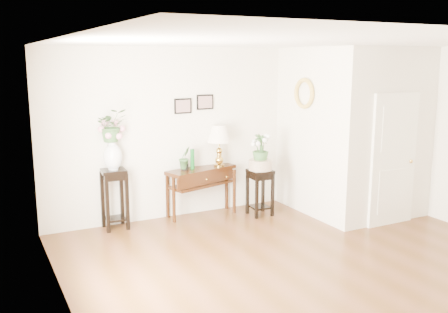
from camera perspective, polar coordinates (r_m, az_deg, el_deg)
floor at (r=6.66m, az=10.14°, el=-12.12°), size 6.00×5.50×0.02m
ceiling at (r=6.14m, az=11.04°, el=12.70°), size 6.00×5.50×0.02m
wall_back at (r=8.56m, az=-0.69°, el=2.98°), size 6.00×0.02×2.80m
wall_left at (r=5.05m, az=-17.61°, el=-3.26°), size 0.02×5.50×2.80m
partition at (r=8.92m, az=14.36°, el=2.97°), size 1.80×1.95×2.80m
door at (r=8.27m, az=18.80°, el=-0.37°), size 0.90×0.05×2.10m
art_print_left at (r=8.22m, az=-4.72°, el=5.77°), size 0.30×0.02×0.25m
art_print_right at (r=8.38m, az=-2.18°, el=6.24°), size 0.30×0.02×0.25m
wall_ornament at (r=8.37m, az=9.12°, el=7.13°), size 0.07×0.51×0.51m
console_table at (r=8.43m, az=-2.61°, el=-4.04°), size 1.29×0.72×0.82m
table_lamp at (r=8.41m, az=-0.55°, el=1.23°), size 0.49×0.49×0.71m
green_vase at (r=8.24m, az=-3.64°, el=-0.27°), size 0.08×0.08×0.34m
potted_plant at (r=8.18m, az=-4.51°, el=-0.26°), size 0.24×0.22×0.37m
plant_stand_a at (r=7.94m, az=-12.39°, el=-4.78°), size 0.40×0.40×0.94m
porcelain_vase at (r=7.78m, az=-12.60°, el=0.16°), size 0.35×0.35×0.49m
lily_arrangement at (r=7.72m, az=-12.73°, el=3.28°), size 0.46×0.40×0.50m
plant_stand_b at (r=8.46m, az=4.13°, el=-4.12°), size 0.38×0.38×0.78m
ceramic_bowl at (r=8.35m, az=4.17°, el=-0.99°), size 0.40×0.40×0.17m
narcissus at (r=8.30m, az=4.20°, el=0.90°), size 0.35×0.35×0.48m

